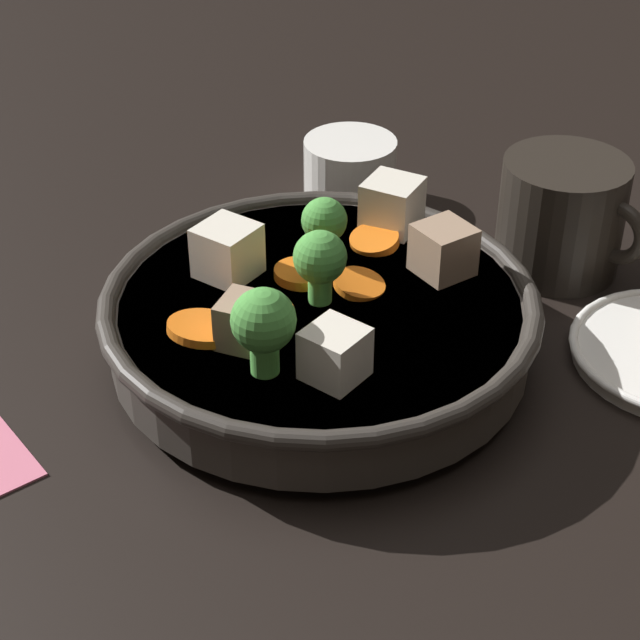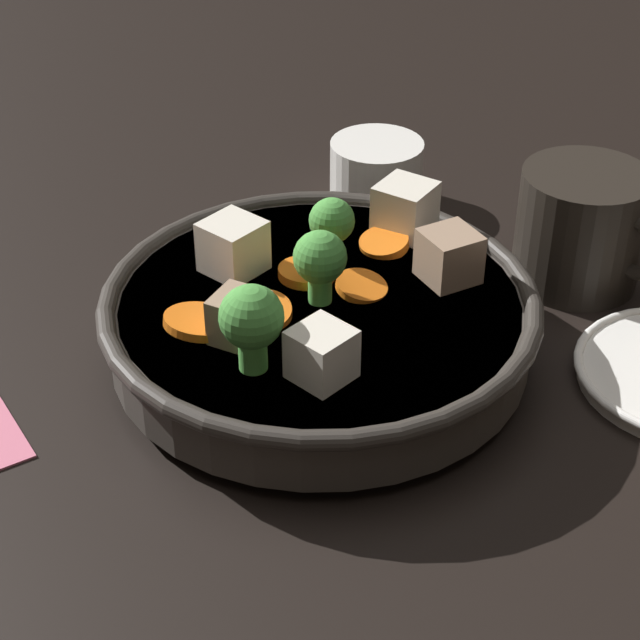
% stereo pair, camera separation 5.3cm
% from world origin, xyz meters
% --- Properties ---
extents(ground_plane, '(3.00, 3.00, 0.00)m').
position_xyz_m(ground_plane, '(0.00, 0.00, 0.00)').
color(ground_plane, black).
extents(stirfry_bowl, '(0.28, 0.28, 0.10)m').
position_xyz_m(stirfry_bowl, '(-0.00, 0.00, 0.04)').
color(stirfry_bowl, '#38332D').
rests_on(stirfry_bowl, ground_plane).
extents(tea_cup, '(0.07, 0.07, 0.05)m').
position_xyz_m(tea_cup, '(-0.13, 0.18, 0.03)').
color(tea_cup, white).
rests_on(tea_cup, ground_plane).
extents(dark_mug, '(0.11, 0.09, 0.08)m').
position_xyz_m(dark_mug, '(0.05, 0.20, 0.04)').
color(dark_mug, black).
rests_on(dark_mug, ground_plane).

